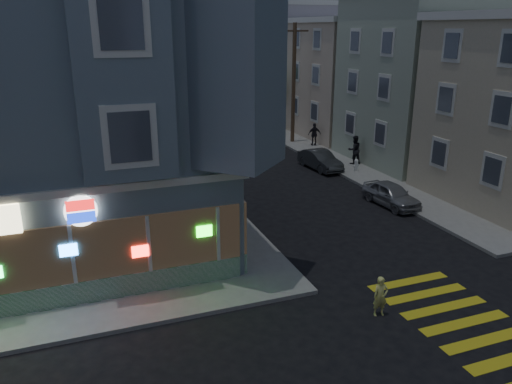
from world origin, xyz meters
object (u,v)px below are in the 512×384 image
pedestrian_a (354,150)px  street_tree_far (238,77)px  street_tree_near (267,85)px  parked_car_b (320,160)px  parked_car_c (252,139)px  utility_pole (294,82)px  fire_hydrant (356,165)px  parked_car_a (391,194)px  running_child (380,296)px  pedestrian_b (314,134)px  parked_car_d (254,125)px  traffic_signal (232,190)px

pedestrian_a → street_tree_far: bearing=-85.4°
street_tree_near → parked_car_b: size_ratio=1.41×
parked_car_c → utility_pole: bearing=5.0°
parked_car_c → fire_hydrant: 10.00m
utility_pole → parked_car_a: bearing=-94.9°
parked_car_a → utility_pole: bearing=81.1°
pedestrian_a → fire_hydrant: size_ratio=2.48×
utility_pole → running_child: utility_pole is taller
street_tree_far → pedestrian_a: (0.80, -21.69, -2.84)m
pedestrian_b → parked_car_d: 7.46m
parked_car_b → fire_hydrant: bearing=-48.0°
running_child → pedestrian_b: size_ratio=0.78×
utility_pole → street_tree_far: 14.03m
street_tree_far → running_child: 38.82m
street_tree_far → parked_car_a: size_ratio=1.48×
parked_car_d → pedestrian_b: bearing=-67.9°
street_tree_far → parked_car_a: 29.41m
pedestrian_b → parked_car_d: (-2.30, 7.09, -0.41)m
pedestrian_b → parked_car_a: (-2.30, -13.33, -0.40)m
parked_car_a → parked_car_b: bearing=87.6°
running_child → parked_car_a: size_ratio=0.37×
street_tree_far → pedestrian_a: bearing=-87.9°
parked_car_c → street_tree_near: bearing=64.4°
utility_pole → parked_car_b: bearing=-101.1°
parked_car_b → parked_car_d: 12.91m
pedestrian_a → parked_car_a: pedestrian_a is taller
street_tree_far → pedestrian_b: size_ratio=3.10×
street_tree_far → fire_hydrant: bearing=-90.0°
pedestrian_a → fire_hydrant: bearing=66.2°
parked_car_c → fire_hydrant: bearing=-63.3°
utility_pole → parked_car_b: utility_pole is taller
running_child → pedestrian_b: (8.75, 22.00, 0.34)m
parked_car_d → traffic_signal: size_ratio=0.96×
pedestrian_b → parked_car_b: (-2.51, -5.82, -0.39)m
street_tree_far → parked_car_b: bearing=-94.5°
traffic_signal → fire_hydrant: bearing=63.7°
running_child → fire_hydrant: 16.60m
traffic_signal → parked_car_d: bearing=90.8°
street_tree_near → parked_car_c: (-3.60, -5.97, -3.33)m
parked_car_b → parked_car_d: (0.21, 12.90, -0.02)m
traffic_signal → pedestrian_a: bearing=66.1°
parked_car_c → running_child: bearing=-94.8°
parked_car_b → traffic_signal: 15.16m
pedestrian_a → running_child: bearing=64.1°
pedestrian_a → parked_car_b: bearing=2.1°
street_tree_near → parked_car_a: (-1.50, -21.19, -3.33)m
street_tree_near → parked_car_c: size_ratio=1.27×
utility_pole → parked_car_c: 5.40m
street_tree_far → running_child: street_tree_far is taller
utility_pole → parked_car_c: size_ratio=2.15×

